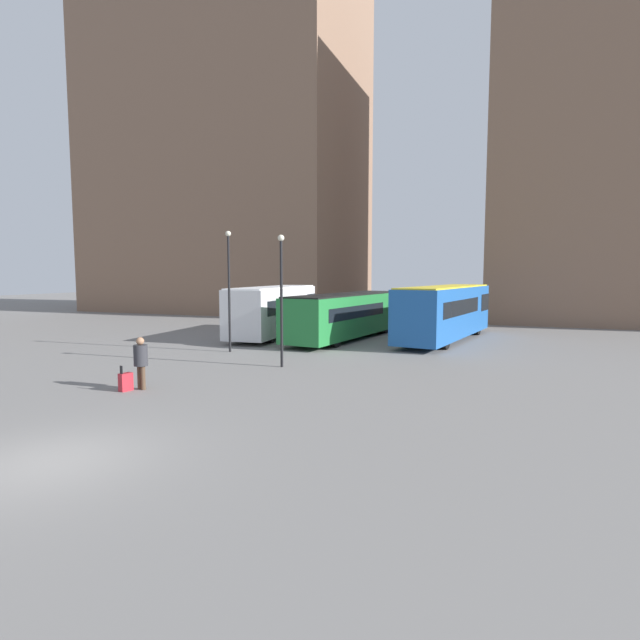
# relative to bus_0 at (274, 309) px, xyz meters

# --- Properties ---
(ground_plane) EXTENTS (160.00, 160.00, 0.00)m
(ground_plane) POSITION_rel_bus_0_xyz_m (5.33, -21.45, -1.74)
(ground_plane) COLOR slate
(building_block_left) EXTENTS (27.87, 17.70, 44.92)m
(building_block_left) POSITION_rel_bus_0_xyz_m (-15.46, 20.23, 20.72)
(building_block_left) COLOR #7F604C
(building_block_left) RESTS_ON ground_plane
(bus_0) EXTENTS (3.40, 10.32, 3.20)m
(bus_0) POSITION_rel_bus_0_xyz_m (0.00, 0.00, 0.00)
(bus_0) COLOR silver
(bus_0) RESTS_ON ground_plane
(bus_1) EXTENTS (4.17, 12.15, 2.80)m
(bus_1) POSITION_rel_bus_0_xyz_m (4.84, 0.51, -0.20)
(bus_1) COLOR #237A38
(bus_1) RESTS_ON ground_plane
(bus_2) EXTENTS (4.40, 12.10, 3.29)m
(bus_2) POSITION_rel_bus_0_xyz_m (10.67, 1.94, 0.06)
(bus_2) COLOR #1E56A3
(bus_2) RESTS_ON ground_plane
(traveler) EXTENTS (0.57, 0.57, 1.84)m
(traveler) POSITION_rel_bus_0_xyz_m (2.45, -15.29, -0.64)
(traveler) COLOR #4C3828
(traveler) RESTS_ON ground_plane
(suitcase) EXTENTS (0.35, 0.48, 0.90)m
(suitcase) POSITION_rel_bus_0_xyz_m (2.10, -15.67, -1.42)
(suitcase) COLOR #B7232D
(suitcase) RESTS_ON ground_plane
(lamp_post_0) EXTENTS (0.28, 0.28, 6.20)m
(lamp_post_0) POSITION_rel_bus_0_xyz_m (0.86, -6.86, 1.88)
(lamp_post_0) COLOR black
(lamp_post_0) RESTS_ON ground_plane
(lamp_post_1) EXTENTS (0.28, 0.28, 5.69)m
(lamp_post_1) POSITION_rel_bus_0_xyz_m (5.19, -9.69, 1.61)
(lamp_post_1) COLOR black
(lamp_post_1) RESTS_ON ground_plane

